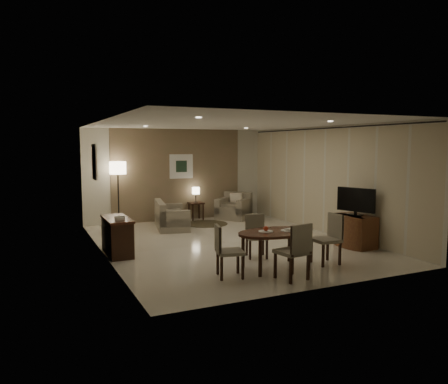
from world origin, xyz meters
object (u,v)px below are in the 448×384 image
tv_cabinet (356,231)px  side_table (196,211)px  floor_lamp (118,194)px  chair_near (292,251)px  armchair (234,206)px  chair_far (257,236)px  dining_table (276,250)px  chair_right (326,239)px  console_desk (117,236)px  sofa (172,215)px  chair_left (230,251)px

tv_cabinet → side_table: tv_cabinet is taller
floor_lamp → chair_near: bearing=-75.2°
armchair → side_table: bearing=-148.0°
tv_cabinet → chair_near: bearing=-151.6°
chair_far → side_table: 4.68m
floor_lamp → tv_cabinet: bearing=-48.3°
tv_cabinet → dining_table: bearing=-163.3°
chair_near → floor_lamp: 6.35m
dining_table → side_table: bearing=84.0°
tv_cabinet → chair_right: size_ratio=0.96×
console_desk → side_table: (2.97, 3.24, -0.11)m
floor_lamp → console_desk: bearing=-101.8°
armchair → floor_lamp: 3.42m
chair_far → sofa: (-0.58, 3.68, -0.05)m
chair_right → sofa: chair_right is taller
chair_left → chair_right: bearing=-76.3°
armchair → chair_right: bearing=-46.2°
chair_far → armchair: chair_far is taller
console_desk → tv_cabinet: bearing=-17.1°
dining_table → chair_far: 0.85m
chair_right → side_table: size_ratio=1.77×
chair_left → armchair: chair_left is taller
console_desk → dining_table: (2.39, -2.25, -0.04)m
chair_far → chair_right: (0.94, -0.96, 0.05)m
chair_left → chair_near: bearing=-107.8°
chair_left → side_table: size_ratio=1.69×
armchair → chair_far: bearing=-59.5°
dining_table → chair_left: size_ratio=1.63×
console_desk → tv_cabinet: size_ratio=1.33×
console_desk → chair_left: (1.42, -2.37, 0.07)m
tv_cabinet → armchair: 4.46m
floor_lamp → chair_right: bearing=-64.0°
console_desk → floor_lamp: size_ratio=0.68×
chair_left → sofa: chair_left is taller
console_desk → chair_far: 2.84m
chair_right → floor_lamp: size_ratio=0.53×
chair_near → side_table: bearing=-105.3°
console_desk → side_table: console_desk is taller
side_table → tv_cabinet: bearing=-67.9°
dining_table → chair_left: (-0.97, -0.12, 0.11)m
chair_left → side_table: chair_left is taller
chair_right → sofa: size_ratio=0.60×
chair_near → chair_left: bearing=-40.4°
tv_cabinet → chair_right: (-1.48, -0.87, 0.12)m
console_desk → tv_cabinet: 5.11m
chair_left → sofa: (0.47, 4.64, -0.08)m
console_desk → floor_lamp: 3.33m
side_table → sofa: bearing=-137.9°
console_desk → sofa: (1.89, 2.27, -0.01)m
chair_near → floor_lamp: floor_lamp is taller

